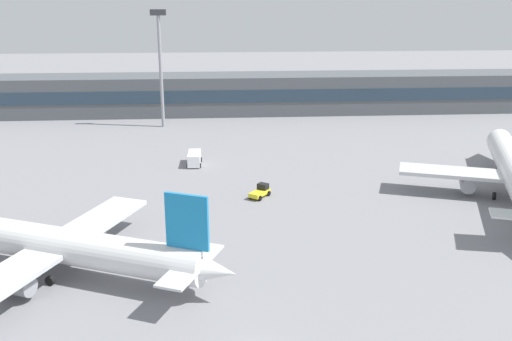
{
  "coord_description": "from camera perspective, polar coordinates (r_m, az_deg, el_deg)",
  "views": [
    {
      "loc": [
        -2.7,
        -38.2,
        27.48
      ],
      "look_at": [
        2.83,
        40.0,
        3.0
      ],
      "focal_mm": 40.17,
      "sensor_mm": 36.0,
      "label": 1
    }
  ],
  "objects": [
    {
      "name": "ground_plane",
      "position": [
        82.94,
        -1.95,
        -2.02
      ],
      "size": [
        400.0,
        400.0,
        0.0
      ],
      "primitive_type": "plane",
      "color": "gray"
    },
    {
      "name": "service_van_white",
      "position": [
        95.58,
        -6.16,
        1.22
      ],
      "size": [
        2.4,
        5.24,
        2.08
      ],
      "color": "white",
      "rests_on": "ground_plane"
    },
    {
      "name": "baggage_tug_yellow",
      "position": [
        80.22,
        0.46,
        -2.09
      ],
      "size": [
        3.32,
        3.8,
        1.75
      ],
      "color": "yellow",
      "rests_on": "ground_plane"
    },
    {
      "name": "floodlight_tower_west",
      "position": [
        121.93,
        -9.51,
        10.8
      ],
      "size": [
        3.2,
        0.8,
        24.18
      ],
      "color": "gray",
      "rests_on": "ground_plane"
    },
    {
      "name": "airplane_near",
      "position": [
        62.41,
        -20.24,
        -6.77
      ],
      "size": [
        39.22,
        28.21,
        10.24
      ],
      "color": "silver",
      "rests_on": "ground_plane"
    },
    {
      "name": "terminal_building",
      "position": [
        136.46,
        -2.88,
        7.62
      ],
      "size": [
        144.66,
        12.13,
        9.0
      ],
      "color": "#4C5156",
      "rests_on": "ground_plane"
    }
  ]
}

